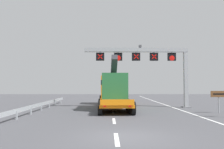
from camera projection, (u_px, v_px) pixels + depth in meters
ground at (126, 137)px, 11.00m from camera, size 112.00×112.00×0.00m
lane_markings at (112, 109)px, 24.13m from camera, size 0.20×40.91×0.01m
edge_line_right at (180, 110)px, 23.06m from camera, size 0.20×63.00×0.01m
overhead_lane_gantry at (149, 59)px, 25.95m from camera, size 11.60×0.90×6.87m
heavy_haul_truck_orange at (112, 89)px, 26.42m from camera, size 3.40×14.13×5.30m
tourist_info_sign_brown at (219, 96)px, 20.48m from camera, size 1.40×0.15×1.93m
guardrail_left at (36, 106)px, 20.97m from camera, size 0.13×24.10×0.76m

